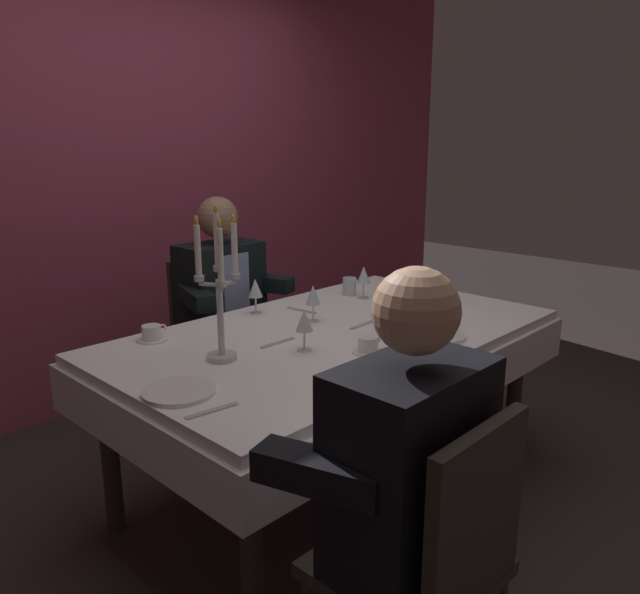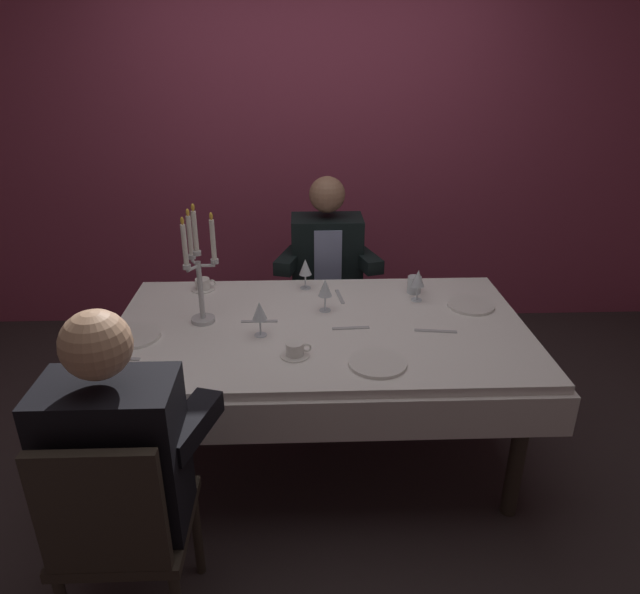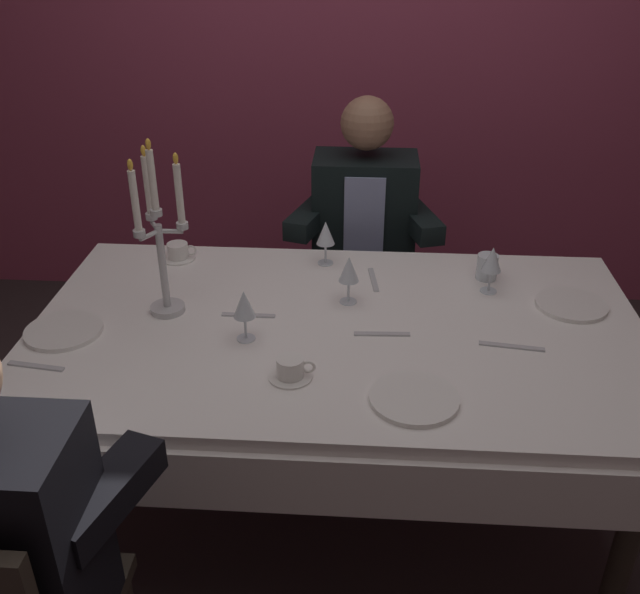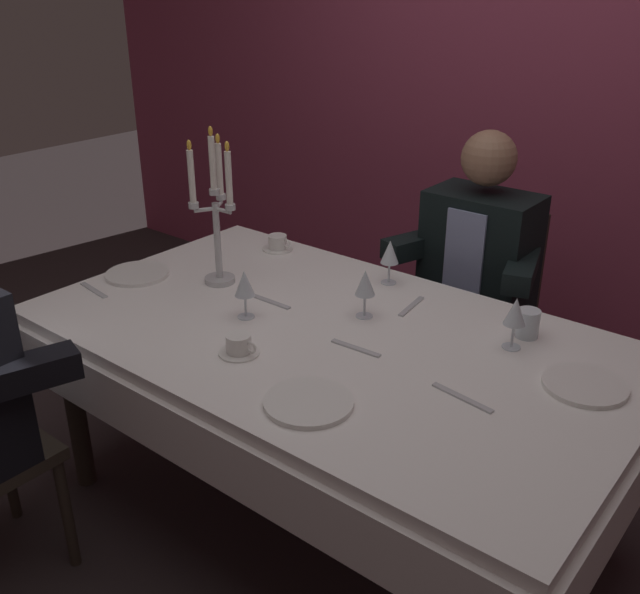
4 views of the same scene
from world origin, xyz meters
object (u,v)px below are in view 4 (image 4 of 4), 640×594
at_px(candelabra, 216,216).
at_px(water_tumbler_0, 528,323).
at_px(wine_glass_0, 365,284).
at_px(coffee_cup_0, 278,243).
at_px(wine_glass_2, 390,253).
at_px(dinner_plate_2, 585,385).
at_px(wine_glass_1, 245,285).
at_px(coffee_cup_1, 239,345).
at_px(seated_diner_1, 480,257).
at_px(wine_glass_3, 515,313).
at_px(dinner_plate_1, 138,274).
at_px(dining_table, 328,364).
at_px(dinner_plate_0, 309,402).

distance_m(candelabra, water_tumbler_0, 1.11).
xyz_separation_m(wine_glass_0, coffee_cup_0, (-0.63, 0.28, -0.09)).
distance_m(wine_glass_2, water_tumbler_0, 0.58).
bearing_deg(dinner_plate_2, candelabra, -174.80).
xyz_separation_m(wine_glass_2, coffee_cup_0, (-0.54, 0.00, -0.09)).
bearing_deg(wine_glass_1, wine_glass_0, 39.58).
relative_size(wine_glass_1, coffee_cup_0, 1.24).
relative_size(dinner_plate_2, wine_glass_2, 1.39).
bearing_deg(coffee_cup_1, seated_diner_1, 80.88).
relative_size(coffee_cup_0, seated_diner_1, 0.11).
bearing_deg(wine_glass_0, wine_glass_2, 108.13).
xyz_separation_m(wine_glass_1, wine_glass_3, (0.77, 0.35, 0.00)).
bearing_deg(dinner_plate_1, wine_glass_3, 14.84).
bearing_deg(dining_table, dinner_plate_2, 13.08).
bearing_deg(wine_glass_3, dining_table, -152.49).
bearing_deg(candelabra, dinner_plate_2, 5.20).
height_order(dinner_plate_0, coffee_cup_1, coffee_cup_1).
bearing_deg(coffee_cup_0, wine_glass_2, -0.20).
height_order(dinner_plate_0, seated_diner_1, seated_diner_1).
bearing_deg(coffee_cup_0, water_tumbler_0, -4.20).
height_order(water_tumbler_0, coffee_cup_1, water_tumbler_0).
xyz_separation_m(wine_glass_2, wine_glass_3, (0.56, -0.18, 0.00)).
xyz_separation_m(coffee_cup_0, seated_diner_1, (0.68, 0.45, -0.03)).
relative_size(wine_glass_2, water_tumbler_0, 1.84).
xyz_separation_m(dinner_plate_0, coffee_cup_0, (-0.82, 0.80, 0.02)).
bearing_deg(coffee_cup_1, water_tumbler_0, 45.79).
relative_size(dinner_plate_1, water_tumbler_0, 2.62).
distance_m(dinner_plate_2, water_tumbler_0, 0.31).
relative_size(dinner_plate_0, coffee_cup_0, 1.81).
distance_m(dining_table, seated_diner_1, 0.90).
bearing_deg(coffee_cup_0, seated_diner_1, 33.59).
distance_m(wine_glass_1, water_tumbler_0, 0.90).
bearing_deg(dining_table, dinner_plate_0, -58.97).
bearing_deg(coffee_cup_0, wine_glass_1, -57.77).
xyz_separation_m(wine_glass_1, coffee_cup_1, (0.15, -0.19, -0.09)).
xyz_separation_m(dining_table, wine_glass_0, (0.03, 0.15, 0.23)).
relative_size(dining_table, candelabra, 3.43).
height_order(wine_glass_3, coffee_cup_1, wine_glass_3).
distance_m(wine_glass_2, wine_glass_3, 0.59).
height_order(candelabra, dinner_plate_1, candelabra).
bearing_deg(dinner_plate_0, dinner_plate_1, 165.63).
relative_size(wine_glass_0, wine_glass_2, 1.00).
relative_size(dinner_plate_0, dinner_plate_2, 1.04).
bearing_deg(candelabra, coffee_cup_0, 98.56).
bearing_deg(dinner_plate_2, dinner_plate_0, -134.80).
bearing_deg(wine_glass_3, dinner_plate_1, -165.16).
xyz_separation_m(dining_table, coffee_cup_0, (-0.61, 0.44, 0.15)).
distance_m(water_tumbler_0, coffee_cup_1, 0.89).
height_order(dinner_plate_1, wine_glass_0, wine_glass_0).
relative_size(dinner_plate_2, coffee_cup_1, 1.73).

